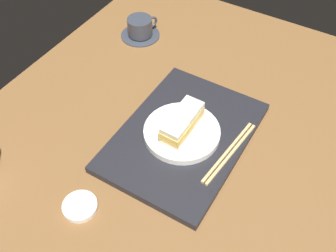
{
  "coord_description": "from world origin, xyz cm",
  "views": [
    {
      "loc": [
        -53.46,
        -35.27,
        80.7
      ],
      "look_at": [
        3.7,
        -1.18,
        5.0
      ],
      "focal_mm": 43.11,
      "sensor_mm": 36.0,
      "label": 1
    }
  ],
  "objects": [
    {
      "name": "ground_plane",
      "position": [
        0.0,
        0.0,
        -1.5
      ],
      "size": [
        140.0,
        100.0,
        3.0
      ],
      "primitive_type": "cube",
      "color": "brown"
    },
    {
      "name": "serving_tray",
      "position": [
        5.61,
        -4.63,
        1.05
      ],
      "size": [
        42.41,
        30.15,
        2.11
      ],
      "primitive_type": "cube",
      "color": "black",
      "rests_on": "ground_plane"
    },
    {
      "name": "sandwich_plate",
      "position": [
        5.2,
        -4.37,
        2.99
      ],
      "size": [
        19.47,
        19.47,
        1.76
      ],
      "primitive_type": "cylinder",
      "color": "white",
      "rests_on": "serving_tray"
    },
    {
      "name": "sandwich_near",
      "position": [
        2.36,
        -4.3,
        6.43
      ],
      "size": [
        7.75,
        5.62,
        5.12
      ],
      "color": "beige",
      "rests_on": "sandwich_plate"
    },
    {
      "name": "sandwich_far",
      "position": [
        8.05,
        -4.44,
        6.72
      ],
      "size": [
        7.63,
        5.44,
        5.7
      ],
      "color": "#EFE5C1",
      "rests_on": "sandwich_plate"
    },
    {
      "name": "chopsticks_pair",
      "position": [
        5.87,
        -17.38,
        2.46
      ],
      "size": [
        22.63,
        4.19,
        0.7
      ],
      "color": "tan",
      "rests_on": "serving_tray"
    },
    {
      "name": "coffee_cup",
      "position": [
        37.26,
        29.42,
        2.91
      ],
      "size": [
        12.88,
        12.88,
        6.41
      ],
      "color": "#333842",
      "rests_on": "ground_plane"
    },
    {
      "name": "small_sauce_dish",
      "position": [
        -23.86,
        5.47,
        0.65
      ],
      "size": [
        7.97,
        7.97,
        1.29
      ],
      "primitive_type": "cylinder",
      "color": "silver",
      "rests_on": "ground_plane"
    }
  ]
}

